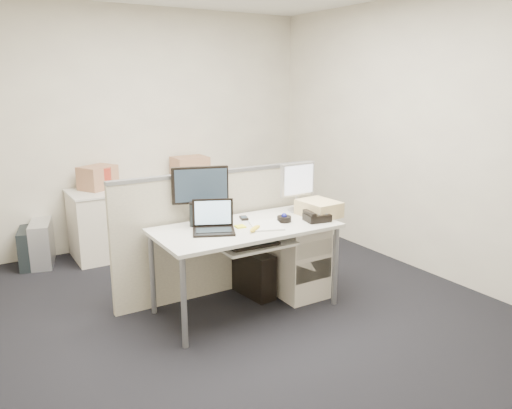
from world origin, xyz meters
TOP-DOWN VIEW (x-y plane):
  - floor at (0.00, 0.00)m, footprint 4.00×4.50m
  - wall_back at (0.00, 2.25)m, footprint 4.00×0.02m
  - wall_right at (2.00, 0.00)m, footprint 0.02×4.50m
  - desk at (0.00, 0.00)m, footprint 1.50×0.75m
  - keyboard_tray at (0.00, -0.18)m, footprint 0.62×0.32m
  - drawer_pedestal at (0.55, 0.05)m, footprint 0.40×0.55m
  - cubicle_partition at (0.00, 0.45)m, footprint 2.00×0.06m
  - back_counter at (0.00, 1.93)m, footprint 2.00×0.60m
  - monitor_main at (-0.25, 0.32)m, footprint 0.51×0.32m
  - monitor_small at (0.65, 0.18)m, footprint 0.36×0.19m
  - laptop at (-0.30, -0.02)m, footprint 0.40×0.36m
  - trackball at (0.35, -0.05)m, footprint 0.14×0.14m
  - desk_phone at (0.60, -0.18)m, footprint 0.23×0.20m
  - paper_stack at (0.15, -0.08)m, footprint 0.34×0.38m
  - sticky_pad at (-0.05, 0.00)m, footprint 0.09×0.09m
  - travel_mug at (-0.35, 0.22)m, footprint 0.11×0.11m
  - banana at (0.00, -0.15)m, footprint 0.17×0.13m
  - cellphone at (0.10, 0.20)m, footprint 0.09×0.13m
  - manila_folders at (0.72, -0.05)m, footprint 0.30×0.37m
  - keyboard at (-0.05, -0.22)m, footprint 0.41×0.16m
  - pc_tower_desk at (0.20, 0.20)m, footprint 0.23×0.45m
  - pc_tower_spare_dark at (-1.43, 2.03)m, footprint 0.26×0.46m
  - pc_tower_spare_silver at (-1.30, 2.03)m, footprint 0.31×0.53m
  - cardboard_box_left at (-0.67, 2.05)m, footprint 0.45×0.41m
  - cardboard_box_right at (0.42, 2.05)m, footprint 0.40×0.31m
  - red_binder at (-0.55, 2.03)m, footprint 0.17×0.28m

SIDE VIEW (x-z plane):
  - floor at x=0.00m, z-range -0.01..0.00m
  - pc_tower_spare_dark at x=-1.43m, z-range 0.00..0.40m
  - pc_tower_desk at x=0.20m, z-range 0.00..0.41m
  - pc_tower_spare_silver at x=-1.30m, z-range 0.00..0.46m
  - drawer_pedestal at x=0.55m, z-range 0.00..0.65m
  - back_counter at x=0.00m, z-range 0.00..0.72m
  - cubicle_partition at x=0.00m, z-range 0.00..1.10m
  - keyboard_tray at x=0.00m, z-range 0.61..0.63m
  - keyboard at x=-0.05m, z-range 0.63..0.65m
  - desk at x=0.00m, z-range 0.30..1.03m
  - sticky_pad at x=-0.05m, z-range 0.73..0.74m
  - paper_stack at x=0.15m, z-range 0.73..0.74m
  - cellphone at x=0.10m, z-range 0.73..0.75m
  - banana at x=0.00m, z-range 0.73..0.77m
  - trackball at x=0.35m, z-range 0.73..0.78m
  - desk_phone at x=0.60m, z-range 0.73..0.79m
  - manila_folders at x=0.72m, z-range 0.73..0.86m
  - travel_mug at x=-0.35m, z-range 0.73..0.92m
  - red_binder at x=-0.55m, z-range 0.72..0.98m
  - laptop at x=-0.30m, z-range 0.73..0.97m
  - cardboard_box_left at x=-0.67m, z-range 0.72..0.99m
  - cardboard_box_right at x=0.42m, z-range 0.72..1.01m
  - monitor_small at x=0.65m, z-range 0.73..1.17m
  - monitor_main at x=-0.25m, z-range 0.73..1.20m
  - wall_back at x=0.00m, z-range 0.00..2.70m
  - wall_right at x=2.00m, z-range 0.00..2.70m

